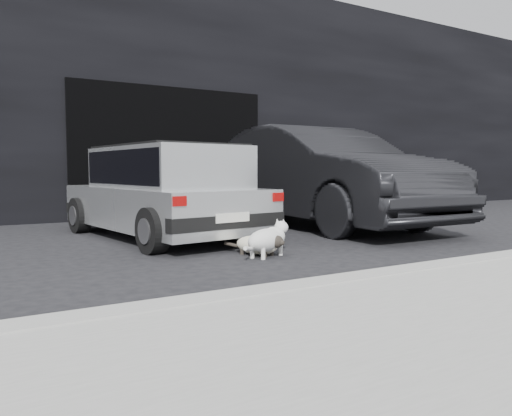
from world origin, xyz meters
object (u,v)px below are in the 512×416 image
second_car (318,176)px  silver_hatchback (164,188)px  cat_siamese (260,244)px  cat_white (269,239)px

second_car → silver_hatchback: bearing=-176.4°
silver_hatchback → cat_siamese: bearing=-85.9°
cat_siamese → cat_white: size_ratio=0.92×
silver_hatchback → cat_siamese: (0.38, -1.95, -0.58)m
cat_siamese → silver_hatchback: bearing=-102.1°
silver_hatchback → second_car: bearing=-4.6°
cat_white → second_car: bearing=108.7°
cat_siamese → second_car: bearing=-162.9°
silver_hatchback → cat_white: bearing=-84.8°
silver_hatchback → second_car: (2.81, 0.12, 0.15)m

